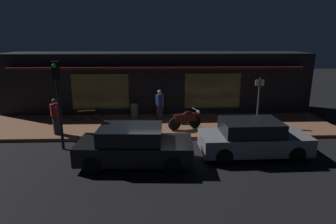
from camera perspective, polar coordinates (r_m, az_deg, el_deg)
name	(u,v)px	position (r m, az deg, el deg)	size (l,w,h in m)	color
ground_plane	(157,149)	(11.88, -2.18, -7.43)	(60.00, 60.00, 0.00)	black
sidewalk_slab	(157,125)	(14.68, -2.19, -2.72)	(18.00, 4.00, 0.15)	brown
storefront_building	(157,82)	(17.59, -2.25, 6.00)	(18.00, 3.30, 3.60)	black
motorcycle	(185,119)	(13.80, 3.53, -1.41)	(1.65, 0.77, 0.97)	black
bicycle_parked	(87,114)	(15.80, -15.99, -0.39)	(1.63, 0.48, 0.91)	black
person_photographer	(56,116)	(13.92, -21.63, -0.68)	(0.44, 0.57, 1.67)	#28232D
person_bystander	(160,105)	(15.08, -1.69, 1.51)	(0.47, 0.52, 1.67)	#28232D
sign_post	(259,98)	(15.01, 17.71, 2.63)	(0.44, 0.09, 2.40)	#47474C
trash_bin	(134,110)	(15.71, -6.78, 0.43)	(0.48, 0.48, 0.93)	#2D4C33
traffic_light_pole	(58,90)	(11.98, -21.29, 4.10)	(0.24, 0.33, 3.60)	black
parked_car_near	(134,146)	(10.38, -6.85, -6.74)	(4.18, 1.96, 1.42)	black
parked_car_far	(253,138)	(11.52, 16.61, -5.06)	(4.14, 1.86, 1.42)	black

